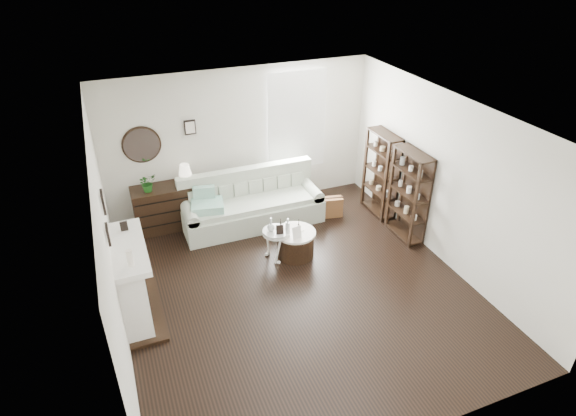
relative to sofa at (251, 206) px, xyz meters
name	(u,v)px	position (x,y,z in m)	size (l,w,h in m)	color
room	(278,124)	(0.78, 0.62, 1.27)	(5.50, 5.50, 5.50)	black
fireplace	(133,284)	(-2.27, -1.78, 0.21)	(0.50, 1.40, 1.84)	white
shelf_unit_far	(381,174)	(2.38, -0.53, 0.48)	(0.30, 0.80, 1.60)	black
shelf_unit_near	(409,195)	(2.38, -1.43, 0.48)	(0.30, 0.80, 1.60)	black
sofa	(251,206)	(0.00, 0.00, 0.00)	(2.54, 0.88, 0.99)	beige
quilt	(207,206)	(-0.83, -0.13, 0.25)	(0.55, 0.45, 0.14)	#2A9B70
suitcase	(327,207)	(1.38, -0.35, -0.13)	(0.57, 0.19, 0.38)	brown
dresser	(169,207)	(-1.42, 0.39, 0.08)	(1.23, 0.53, 0.82)	black
table_lamp	(185,174)	(-1.07, 0.39, 0.68)	(0.23, 0.23, 0.36)	white
potted_plant	(147,183)	(-1.73, 0.34, 0.65)	(0.29, 0.25, 0.32)	#1A5017
drum_table	(295,243)	(0.35, -1.29, -0.09)	(0.67, 0.67, 0.46)	black
pedestal_table	(276,233)	(0.03, -1.25, 0.17)	(0.45, 0.45, 0.54)	white
eiffel_drum	(299,225)	(0.42, -1.24, 0.22)	(0.10, 0.10, 0.17)	black
bottle_drum	(288,228)	(0.18, -1.36, 0.30)	(0.08, 0.08, 0.33)	silver
card_frame_drum	(297,232)	(0.30, -1.45, 0.24)	(0.15, 0.01, 0.20)	white
eiffel_ped	(281,224)	(0.11, -1.22, 0.30)	(0.09, 0.09, 0.16)	black
flask_ped	(271,224)	(-0.05, -1.23, 0.33)	(0.13, 0.13, 0.24)	silver
card_frame_ped	(280,230)	(0.05, -1.36, 0.29)	(0.12, 0.01, 0.16)	black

